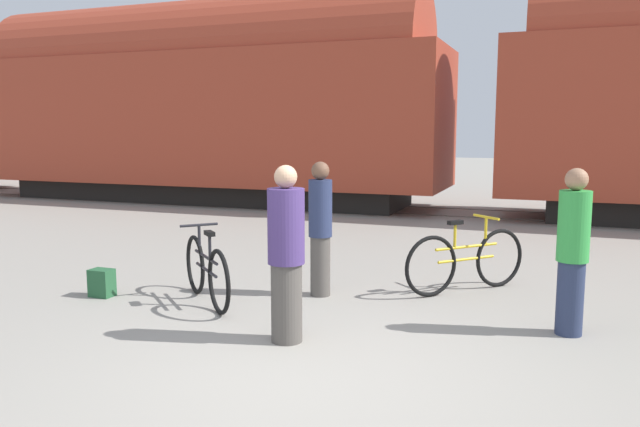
{
  "coord_description": "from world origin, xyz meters",
  "views": [
    {
      "loc": [
        1.93,
        -4.64,
        2.05
      ],
      "look_at": [
        -0.55,
        1.86,
        1.1
      ],
      "focal_mm": 35.0,
      "sensor_mm": 36.0,
      "label": 1
    }
  ],
  "objects_px": {
    "bicycle_yellow": "(466,260)",
    "person_in_purple": "(286,255)",
    "freight_train": "(475,93)",
    "person_in_green": "(573,251)",
    "bicycle_black": "(206,271)",
    "person_in_navy": "(320,228)",
    "backpack": "(102,283)"
  },
  "relations": [
    {
      "from": "freight_train",
      "to": "backpack",
      "type": "relative_size",
      "value": 171.05
    },
    {
      "from": "bicycle_yellow",
      "to": "person_in_purple",
      "type": "relative_size",
      "value": 0.82
    },
    {
      "from": "bicycle_yellow",
      "to": "backpack",
      "type": "relative_size",
      "value": 4.14
    },
    {
      "from": "person_in_navy",
      "to": "freight_train",
      "type": "bearing_deg",
      "value": 123.48
    },
    {
      "from": "freight_train",
      "to": "backpack",
      "type": "bearing_deg",
      "value": -109.12
    },
    {
      "from": "freight_train",
      "to": "bicycle_yellow",
      "type": "bearing_deg",
      "value": -83.08
    },
    {
      "from": "freight_train",
      "to": "person_in_navy",
      "type": "relative_size",
      "value": 35.15
    },
    {
      "from": "bicycle_yellow",
      "to": "backpack",
      "type": "xyz_separation_m",
      "value": [
        -4.14,
        -1.83,
        -0.23
      ]
    },
    {
      "from": "bicycle_yellow",
      "to": "person_in_purple",
      "type": "distance_m",
      "value": 2.89
    },
    {
      "from": "bicycle_black",
      "to": "person_in_green",
      "type": "height_order",
      "value": "person_in_green"
    },
    {
      "from": "freight_train",
      "to": "person_in_green",
      "type": "distance_m",
      "value": 9.29
    },
    {
      "from": "bicycle_black",
      "to": "person_in_green",
      "type": "relative_size",
      "value": 0.78
    },
    {
      "from": "bicycle_black",
      "to": "backpack",
      "type": "height_order",
      "value": "bicycle_black"
    },
    {
      "from": "freight_train",
      "to": "person_in_navy",
      "type": "bearing_deg",
      "value": -95.11
    },
    {
      "from": "person_in_purple",
      "to": "bicycle_black",
      "type": "bearing_deg",
      "value": 106.76
    },
    {
      "from": "bicycle_black",
      "to": "person_in_purple",
      "type": "xyz_separation_m",
      "value": [
        1.43,
        -0.89,
        0.47
      ]
    },
    {
      "from": "person_in_green",
      "to": "backpack",
      "type": "distance_m",
      "value": 5.41
    },
    {
      "from": "bicycle_yellow",
      "to": "person_in_green",
      "type": "relative_size",
      "value": 0.84
    },
    {
      "from": "person_in_purple",
      "to": "backpack",
      "type": "height_order",
      "value": "person_in_purple"
    },
    {
      "from": "bicycle_yellow",
      "to": "person_in_purple",
      "type": "bearing_deg",
      "value": -118.49
    },
    {
      "from": "bicycle_yellow",
      "to": "backpack",
      "type": "bearing_deg",
      "value": -156.17
    },
    {
      "from": "freight_train",
      "to": "bicycle_yellow",
      "type": "relative_size",
      "value": 41.32
    },
    {
      "from": "person_in_purple",
      "to": "person_in_green",
      "type": "distance_m",
      "value": 2.83
    },
    {
      "from": "person_in_green",
      "to": "freight_train",
      "type": "bearing_deg",
      "value": 5.3
    },
    {
      "from": "bicycle_black",
      "to": "person_in_green",
      "type": "bearing_deg",
      "value": 4.48
    },
    {
      "from": "freight_train",
      "to": "bicycle_black",
      "type": "distance_m",
      "value": 9.64
    },
    {
      "from": "freight_train",
      "to": "person_in_purple",
      "type": "distance_m",
      "value": 10.22
    },
    {
      "from": "bicycle_yellow",
      "to": "person_in_green",
      "type": "xyz_separation_m",
      "value": [
        1.2,
        -1.31,
        0.45
      ]
    },
    {
      "from": "person_in_purple",
      "to": "backpack",
      "type": "distance_m",
      "value": 2.95
    },
    {
      "from": "bicycle_black",
      "to": "person_in_navy",
      "type": "xyz_separation_m",
      "value": [
        1.13,
        0.8,
        0.46
      ]
    },
    {
      "from": "bicycle_black",
      "to": "person_in_navy",
      "type": "height_order",
      "value": "person_in_navy"
    },
    {
      "from": "freight_train",
      "to": "person_in_navy",
      "type": "xyz_separation_m",
      "value": [
        -0.75,
        -8.32,
        -2.03
      ]
    }
  ]
}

